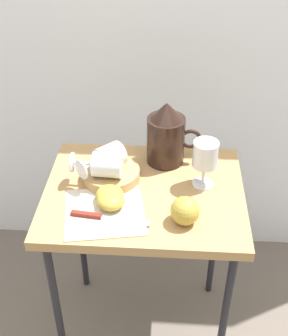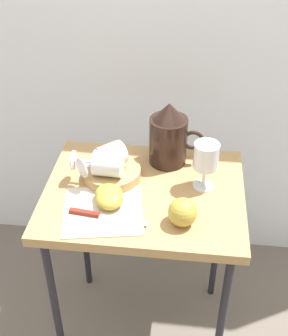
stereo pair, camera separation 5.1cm
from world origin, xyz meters
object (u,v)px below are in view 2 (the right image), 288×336
apple_whole (183,212)px  basket_tray (112,173)px  apple_half_left (110,199)px  wine_glass_tipped_near (107,164)px  pitcher (169,139)px  knife (96,215)px  wine_glass_upright (206,158)px  table (144,207)px  apple_half_right (109,194)px  wine_glass_tipped_far (110,157)px

apple_whole → basket_tray: bearing=141.4°
apple_half_left → wine_glass_tipped_near: bearing=103.7°
pitcher → knife: pitcher is taller
wine_glass_upright → apple_half_left: bearing=-154.9°
table → wine_glass_upright: bearing=12.4°
wine_glass_tipped_near → knife: size_ratio=0.69×
apple_half_right → apple_whole: apple_whole is taller
table → basket_tray: bearing=155.5°
apple_half_right → wine_glass_tipped_near: bearing=103.2°
basket_tray → table: bearing=-24.5°
table → wine_glass_tipped_far: 0.18m
wine_glass_tipped_near → apple_whole: bearing=-32.9°
table → apple_whole: (0.12, -0.13, 0.11)m
apple_half_left → apple_half_right: bearing=105.4°
basket_tray → apple_half_right: (0.01, -0.11, 0.01)m
wine_glass_tipped_near → apple_half_right: bearing=-76.8°
table → wine_glass_tipped_far: (-0.11, 0.05, 0.14)m
basket_tray → wine_glass_tipped_near: wine_glass_tipped_near is taller
apple_half_left → apple_whole: size_ratio=1.00×
pitcher → wine_glass_upright: size_ratio=1.40×
wine_glass_upright → knife: wine_glass_upright is taller
table → apple_half_left: (-0.09, -0.08, 0.09)m
apple_half_left → wine_glass_upright: bearing=25.1°
wine_glass_tipped_near → wine_glass_tipped_far: wine_glass_tipped_far is taller
basket_tray → knife: size_ratio=0.79×
wine_glass_tipped_far → basket_tray: bearing=-52.9°
wine_glass_tipped_far → apple_half_right: 0.12m
apple_whole → wine_glass_upright: bearing=71.6°
wine_glass_upright → wine_glass_tipped_far: 0.28m
table → apple_whole: 0.20m
table → wine_glass_tipped_far: size_ratio=4.51×
pitcher → apple_whole: 0.29m
wine_glass_upright → knife: 0.35m
wine_glass_tipped_far → apple_half_left: size_ratio=1.90×
table → apple_half_right: 0.14m
pitcher → wine_glass_upright: pitcher is taller
pitcher → knife: (-0.17, -0.29, -0.07)m
basket_tray → wine_glass_tipped_far: size_ratio=1.16×
wine_glass_tipped_near → pitcher: bearing=38.5°
pitcher → apple_half_right: 0.27m
wine_glass_tipped_far → apple_half_right: size_ratio=1.90×
table → pitcher: pitcher is taller
pitcher → apple_whole: size_ratio=2.64×
table → apple_half_right: size_ratio=8.56×
wine_glass_tipped_near → apple_half_left: (0.03, -0.10, -0.05)m
wine_glass_tipped_far → apple_whole: bearing=-39.1°
basket_tray → pitcher: size_ratio=0.84×
wine_glass_tipped_near → wine_glass_tipped_far: (0.00, 0.04, 0.00)m
apple_half_left → table: bearing=44.0°
table → apple_half_right: bearing=-147.9°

